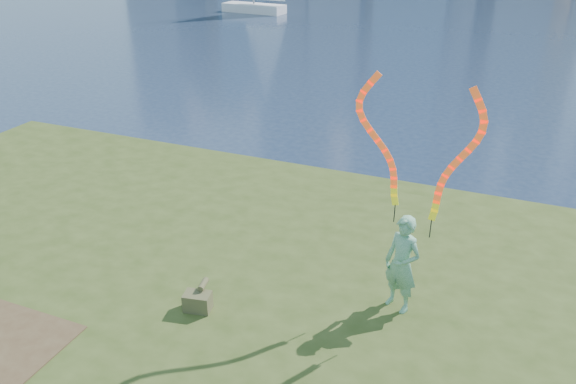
% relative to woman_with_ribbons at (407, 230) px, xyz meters
% --- Properties ---
extents(ground, '(320.00, 320.00, 0.00)m').
position_rel_woman_with_ribbons_xyz_m(ground, '(-3.68, -0.63, -2.21)').
color(ground, '#1B2944').
rests_on(ground, ground).
extents(woman_with_ribbons, '(1.88, 0.87, 4.01)m').
position_rel_woman_with_ribbons_xyz_m(woman_with_ribbons, '(0.00, 0.00, 0.00)').
color(woman_with_ribbons, '#137138').
rests_on(woman_with_ribbons, grassy_knoll).
extents(canvas_bag, '(0.47, 0.52, 0.40)m').
position_rel_woman_with_ribbons_xyz_m(canvas_bag, '(-2.94, -1.29, -1.25)').
color(canvas_bag, '#4B462A').
rests_on(canvas_bag, grassy_knoll).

